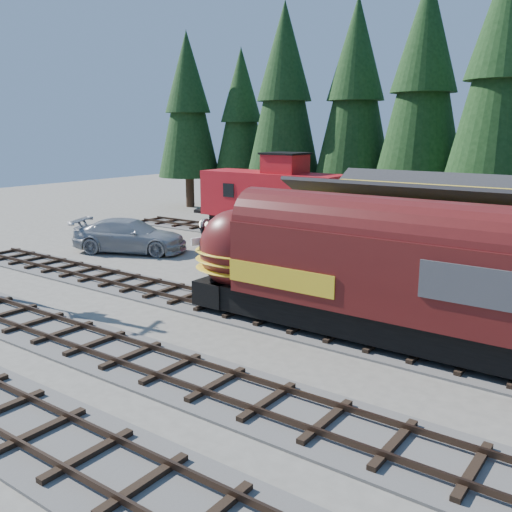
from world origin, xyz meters
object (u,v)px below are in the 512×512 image
Objects in this scene: caboose at (273,199)px; pickup_truck_b at (130,236)px; depot at (447,233)px; pickup_truck_a at (257,259)px; locomotive at (349,275)px.

caboose is 1.50× the size of pickup_truck_b.
caboose is at bearing 152.09° from depot.
caboose reaches higher than pickup_truck_a.
caboose reaches higher than depot.
depot reaches higher than locomotive.
caboose is 1.70× the size of pickup_truck_a.
pickup_truck_b is (-4.34, -8.83, -1.64)m from caboose.
pickup_truck_a is at bearing 146.13° from locomotive.
pickup_truck_a is at bearing -114.18° from pickup_truck_b.
depot is 6.66m from locomotive.
locomotive is 2.08× the size of pickup_truck_b.
locomotive is at bearing -101.20° from depot.
pickup_truck_a is 9.41m from pickup_truck_b.
depot is at bearing -78.66° from pickup_truck_a.
depot reaches higher than pickup_truck_a.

